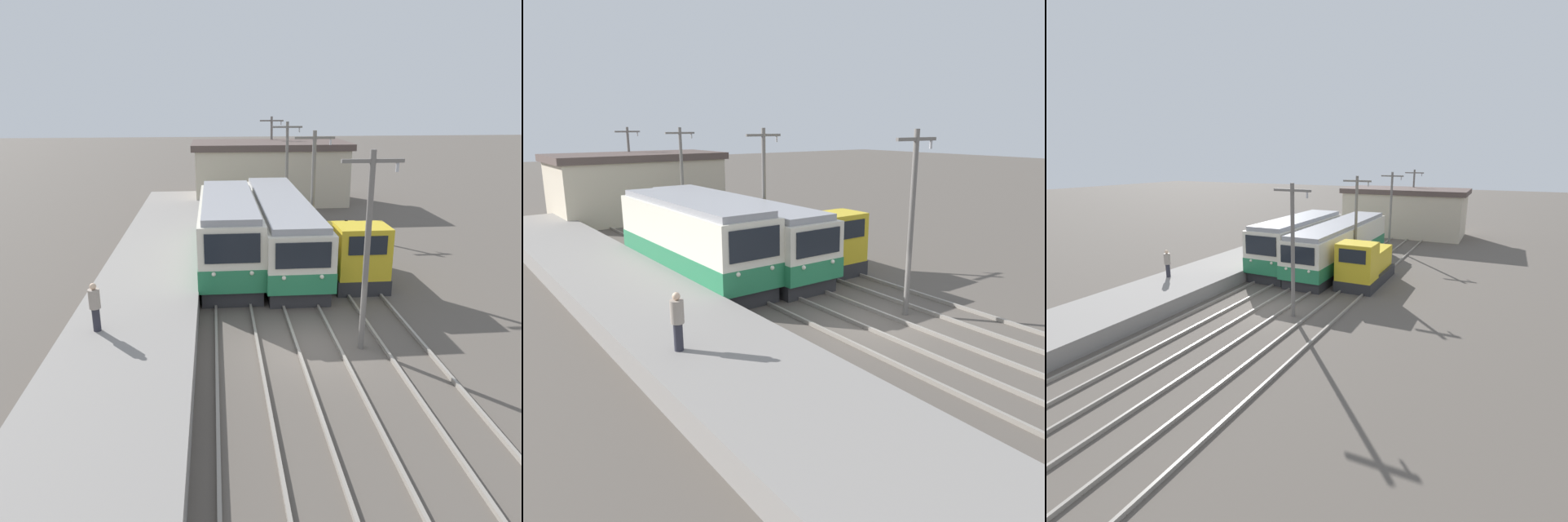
{
  "view_description": "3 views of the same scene",
  "coord_description": "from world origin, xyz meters",
  "views": [
    {
      "loc": [
        -3.23,
        -15.79,
        8.36
      ],
      "look_at": [
        -1.4,
        4.29,
        1.85
      ],
      "focal_mm": 35.0,
      "sensor_mm": 36.0,
      "label": 1
    },
    {
      "loc": [
        -12.75,
        -12.01,
        6.93
      ],
      "look_at": [
        -0.23,
        4.94,
        1.31
      ],
      "focal_mm": 35.0,
      "sensor_mm": 36.0,
      "label": 2
    },
    {
      "loc": [
        11.04,
        -17.69,
        7.94
      ],
      "look_at": [
        0.21,
        4.52,
        1.73
      ],
      "focal_mm": 28.0,
      "sensor_mm": 36.0,
      "label": 3
    }
  ],
  "objects": [
    {
      "name": "commuter_train_left",
      "position": [
        -2.6,
        8.78,
        1.74
      ],
      "size": [
        2.84,
        10.54,
        3.74
      ],
      "color": "#28282B",
      "rests_on": "ground"
    },
    {
      "name": "catenary_mast_near",
      "position": [
        1.71,
        -0.19,
        3.73
      ],
      "size": [
        2.0,
        0.2,
        6.83
      ],
      "color": "slate",
      "rests_on": "ground"
    },
    {
      "name": "person_on_platform",
      "position": [
        -7.32,
        0.3,
        1.76
      ],
      "size": [
        0.38,
        0.38,
        1.71
      ],
      "color": "#282833",
      "rests_on": "platform_left"
    },
    {
      "name": "track_right",
      "position": [
        3.2,
        0.0,
        0.07
      ],
      "size": [
        1.54,
        60.0,
        0.14
      ],
      "color": "gray",
      "rests_on": "ground"
    },
    {
      "name": "commuter_train_center",
      "position": [
        0.2,
        10.23,
        1.59
      ],
      "size": [
        2.84,
        14.22,
        3.39
      ],
      "color": "#28282B",
      "rests_on": "ground"
    },
    {
      "name": "shunting_locomotive",
      "position": [
        3.2,
        6.98,
        1.21
      ],
      "size": [
        2.4,
        5.74,
        3.0
      ],
      "color": "#28282B",
      "rests_on": "ground"
    },
    {
      "name": "platform_left",
      "position": [
        -6.25,
        0.0,
        0.42
      ],
      "size": [
        4.5,
        54.0,
        0.83
      ],
      "primitive_type": "cube",
      "color": "gray",
      "rests_on": "ground"
    },
    {
      "name": "catenary_mast_mid",
      "position": [
        1.71,
        9.27,
        3.73
      ],
      "size": [
        2.0,
        0.2,
        6.83
      ],
      "color": "slate",
      "rests_on": "ground"
    },
    {
      "name": "track_center",
      "position": [
        0.2,
        0.0,
        0.07
      ],
      "size": [
        1.54,
        60.0,
        0.14
      ],
      "color": "gray",
      "rests_on": "ground"
    },
    {
      "name": "catenary_mast_distant",
      "position": [
        1.71,
        28.19,
        3.73
      ],
      "size": [
        2.0,
        0.2,
        6.83
      ],
      "color": "slate",
      "rests_on": "ground"
    },
    {
      "name": "ground_plane",
      "position": [
        0.0,
        0.0,
        0.0
      ],
      "size": [
        200.0,
        200.0,
        0.0
      ],
      "primitive_type": "plane",
      "color": "#564F47"
    },
    {
      "name": "station_building",
      "position": [
        1.36,
        26.0,
        2.49
      ],
      "size": [
        12.6,
        6.3,
        4.93
      ],
      "color": "beige",
      "rests_on": "ground"
    },
    {
      "name": "track_left",
      "position": [
        -2.6,
        0.0,
        0.07
      ],
      "size": [
        1.54,
        60.0,
        0.14
      ],
      "color": "gray",
      "rests_on": "ground"
    },
    {
      "name": "catenary_mast_far",
      "position": [
        1.71,
        18.73,
        3.73
      ],
      "size": [
        2.0,
        0.2,
        6.83
      ],
      "color": "slate",
      "rests_on": "ground"
    }
  ]
}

